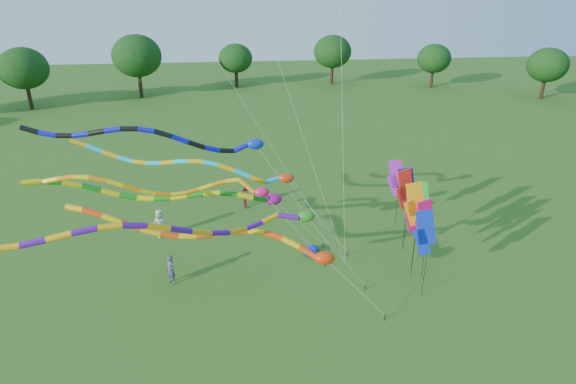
{
  "coord_description": "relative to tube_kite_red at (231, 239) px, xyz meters",
  "views": [
    {
      "loc": [
        -3.23,
        -18.43,
        14.61
      ],
      "look_at": [
        -0.72,
        3.78,
        4.8
      ],
      "focal_mm": 30.0,
      "sensor_mm": 36.0,
      "label": 1
    }
  ],
  "objects": [
    {
      "name": "tube_kite_green",
      "position": [
        -2.14,
        4.32,
        0.38
      ],
      "size": [
        14.95,
        2.18,
        6.51
      ],
      "rotation": [
        0.0,
        0.0,
        0.14
      ],
      "color": "black",
      "rests_on": "ground"
    },
    {
      "name": "tube_kite_purple",
      "position": [
        -0.85,
        -2.19,
        1.84
      ],
      "size": [
        14.23,
        5.28,
        7.48
      ],
      "rotation": [
        0.0,
        0.0,
        0.36
      ],
      "color": "black",
      "rests_on": "ground"
    },
    {
      "name": "banner_pole_magenta_b",
      "position": [
        9.51,
        2.39,
        -0.35
      ],
      "size": [
        1.16,
        0.27,
        4.8
      ],
      "rotation": [
        0.0,
        0.0,
        0.16
      ],
      "color": "black",
      "rests_on": "ground"
    },
    {
      "name": "tube_kite_cyan",
      "position": [
        -1.26,
        4.95,
        1.67
      ],
      "size": [
        14.57,
        2.12,
        7.54
      ],
      "rotation": [
        0.0,
        0.0,
        -0.1
      ],
      "color": "black",
      "rests_on": "ground"
    },
    {
      "name": "tube_kite_red",
      "position": [
        0.0,
        0.0,
        0.0
      ],
      "size": [
        14.02,
        2.81,
        6.05
      ],
      "rotation": [
        0.0,
        0.0,
        -0.23
      ],
      "color": "black",
      "rests_on": "ground"
    },
    {
      "name": "tube_kite_blue",
      "position": [
        -2.58,
        3.86,
        3.58
      ],
      "size": [
        14.93,
        1.74,
        8.97
      ],
      "rotation": [
        0.0,
        0.0,
        0.11
      ],
      "color": "black",
      "rests_on": "ground"
    },
    {
      "name": "banner_pole_magenta_a",
      "position": [
        9.8,
        1.61,
        -0.49
      ],
      "size": [
        1.16,
        0.29,
        4.66
      ],
      "rotation": [
        0.0,
        0.0,
        0.18
      ],
      "color": "black",
      "rests_on": "ground"
    },
    {
      "name": "banner_pole_violet",
      "position": [
        10.32,
        7.76,
        -0.62
      ],
      "size": [
        1.13,
        0.43,
        4.53
      ],
      "rotation": [
        0.0,
        0.0,
        -0.31
      ],
      "color": "black",
      "rests_on": "ground"
    },
    {
      "name": "banner_pole_blue_a",
      "position": [
        9.23,
        0.17,
        -0.36
      ],
      "size": [
        1.14,
        0.4,
        4.79
      ],
      "rotation": [
        0.0,
        0.0,
        -0.29
      ],
      "color": "black",
      "rests_on": "ground"
    },
    {
      "name": "person_b",
      "position": [
        -3.27,
        2.52,
        -3.04
      ],
      "size": [
        0.72,
        0.72,
        1.69
      ],
      "primitive_type": "imported",
      "rotation": [
        0.0,
        0.0,
        -0.78
      ],
      "color": "#42475C",
      "rests_on": "ground"
    },
    {
      "name": "person_a",
      "position": [
        -4.47,
        7.83,
        -2.98
      ],
      "size": [
        1.05,
        0.91,
        1.81
      ],
      "primitive_type": "imported",
      "rotation": [
        0.0,
        0.0,
        0.47
      ],
      "color": "beige",
      "rests_on": "ground"
    },
    {
      "name": "blue_nylon_heap",
      "position": [
        4.53,
        4.3,
        -3.7
      ],
      "size": [
        1.0,
        0.87,
        0.41
      ],
      "color": "#0D1AB3",
      "rests_on": "ground"
    },
    {
      "name": "banner_pole_green",
      "position": [
        10.33,
        3.62,
        -0.41
      ],
      "size": [
        1.12,
        0.47,
        4.74
      ],
      "rotation": [
        0.0,
        0.0,
        -0.35
      ],
      "color": "black",
      "rests_on": "ground"
    },
    {
      "name": "tree_ring",
      "position": [
        7.57,
        -2.14,
        1.65
      ],
      "size": [
        119.15,
        120.41,
        9.73
      ],
      "color": "#382314",
      "rests_on": "ground"
    },
    {
      "name": "banner_pole_blue_b",
      "position": [
        9.83,
        4.69,
        0.04
      ],
      "size": [
        1.16,
        0.26,
        5.2
      ],
      "rotation": [
        0.0,
        0.0,
        -0.15
      ],
      "color": "black",
      "rests_on": "ground"
    },
    {
      "name": "banner_pole_orange",
      "position": [
        9.27,
        1.87,
        0.34
      ],
      "size": [
        1.16,
        0.26,
        5.5
      ],
      "rotation": [
        0.0,
        0.0,
        -0.15
      ],
      "color": "black",
      "rests_on": "ground"
    },
    {
      "name": "person_c",
      "position": [
        0.97,
        11.62,
        -3.05
      ],
      "size": [
        0.77,
        0.91,
        1.68
      ],
      "primitive_type": "imported",
      "rotation": [
        0.0,
        0.0,
        1.74
      ],
      "color": "maroon",
      "rests_on": "ground"
    },
    {
      "name": "tube_kite_orange",
      "position": [
        -2.06,
        2.53,
        1.55
      ],
      "size": [
        13.16,
        1.9,
        7.19
      ],
      "rotation": [
        0.0,
        0.0,
        0.09
      ],
      "color": "black",
      "rests_on": "ground"
    },
    {
      "name": "ground",
      "position": [
        3.65,
        -0.89,
        -3.89
      ],
      "size": [
        160.0,
        160.0,
        0.0
      ],
      "primitive_type": "plane",
      "color": "#245917",
      "rests_on": "ground"
    },
    {
      "name": "banner_pole_red",
      "position": [
        9.66,
        4.37,
        0.1
      ],
      "size": [
        1.15,
        0.31,
        5.25
      ],
      "rotation": [
        0.0,
        0.0,
        0.2
      ],
      "color": "black",
      "rests_on": "ground"
    }
  ]
}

